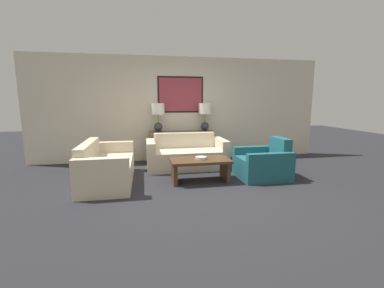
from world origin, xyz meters
TOP-DOWN VIEW (x-y plane):
  - ground_plane at (0.00, 0.00)m, footprint 20.00×20.00m
  - back_wall at (0.00, 2.42)m, footprint 7.59×0.12m
  - console_table at (0.00, 2.17)m, footprint 1.66×0.35m
  - table_lamp_left at (-0.60, 2.17)m, footprint 0.33×0.33m
  - table_lamp_right at (0.60, 2.17)m, footprint 0.33×0.33m
  - couch_by_back_wall at (0.00, 1.47)m, footprint 1.82×0.88m
  - couch_by_side at (-1.68, 0.65)m, footprint 0.88×1.82m
  - coffee_table at (0.09, 0.40)m, footprint 1.14×0.62m
  - decorative_bowl at (0.10, 0.40)m, footprint 0.22×0.22m
  - armchair_near_back_wall at (1.41, 0.41)m, footprint 0.95×0.88m

SIDE VIEW (x-z plane):
  - ground_plane at x=0.00m, z-range 0.00..0.00m
  - armchair_near_back_wall at x=1.41m, z-range -0.13..0.68m
  - couch_by_back_wall at x=0.00m, z-range -0.11..0.68m
  - couch_by_side at x=-1.68m, z-range -0.11..0.68m
  - coffee_table at x=0.09m, z-range 0.10..0.54m
  - console_table at x=0.00m, z-range 0.00..0.77m
  - decorative_bowl at x=0.10m, z-range 0.44..0.49m
  - table_lamp_left at x=-0.60m, z-range 0.87..1.58m
  - table_lamp_right at x=0.60m, z-range 0.87..1.58m
  - back_wall at x=0.00m, z-range 0.01..2.66m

